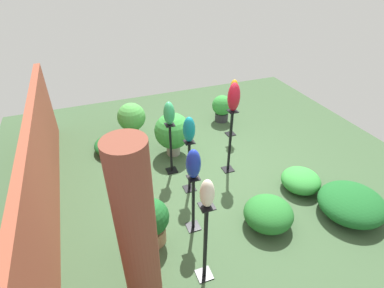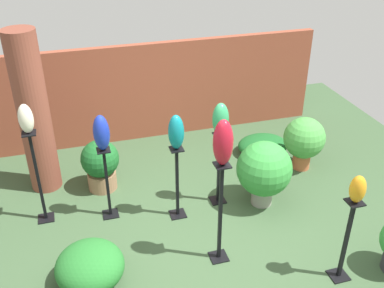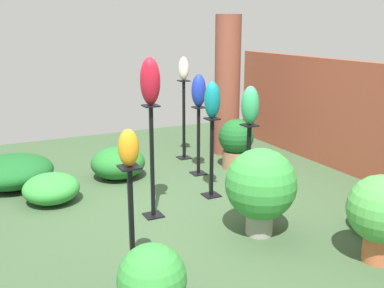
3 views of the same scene
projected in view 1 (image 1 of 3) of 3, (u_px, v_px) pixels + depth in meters
ground_plane at (213, 176)px, 5.59m from camera, size 8.00×8.00×0.00m
brick_wall_back at (42, 176)px, 4.34m from camera, size 5.60×0.12×1.60m
brick_pillar at (137, 232)px, 3.08m from camera, size 0.41×0.41×2.24m
pedestal_amber at (232, 116)px, 6.60m from camera, size 0.20×0.20×1.01m
pedestal_ivory at (205, 246)px, 3.59m from camera, size 0.20×0.20×1.25m
pedestal_ruby at (230, 144)px, 5.44m from camera, size 0.20×0.20×1.26m
pedestal_cobalt at (193, 206)px, 4.33m from camera, size 0.20×0.20×0.98m
pedestal_teal at (189, 169)px, 5.05m from camera, size 0.20×0.20×1.00m
pedestal_jade at (171, 151)px, 5.47m from camera, size 0.20×0.20×1.02m
art_vase_amber at (234, 86)px, 6.21m from camera, size 0.16×0.17×0.30m
art_vase_ivory at (207, 193)px, 3.12m from camera, size 0.17×0.16×0.36m
art_vase_ruby at (234, 97)px, 4.92m from camera, size 0.20×0.21×0.50m
art_vase_cobalt at (193, 164)px, 3.91m from camera, size 0.19×0.20×0.45m
art_vase_teal at (189, 130)px, 4.63m from camera, size 0.19×0.19×0.44m
art_vase_jade at (169, 113)px, 5.05m from camera, size 0.21×0.19×0.42m
potted_plant_front_left at (151, 221)px, 4.15m from camera, size 0.52×0.52×0.74m
potted_plant_mid_left at (132, 118)px, 6.49m from camera, size 0.61×0.61×0.81m
potted_plant_near_pillar at (222, 107)px, 7.20m from camera, size 0.48×0.48×0.65m
potted_plant_mid_right at (173, 132)px, 5.93m from camera, size 0.72×0.72×0.90m
foliage_bed_east at (110, 145)px, 6.22m from camera, size 0.80×0.66×0.27m
foliage_bed_west at (268, 214)px, 4.51m from camera, size 0.73×0.75×0.44m
foliage_bed_center at (301, 180)px, 5.22m from camera, size 0.68×0.67×0.35m
foliage_bed_rear at (351, 203)px, 4.70m from camera, size 1.00×1.04×0.43m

